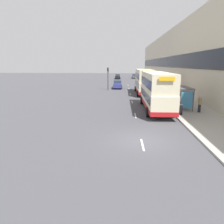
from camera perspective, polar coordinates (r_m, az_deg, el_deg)
ground_plane at (r=14.20m, az=8.41°, el=-8.08°), size 220.00×220.00×0.00m
pavement at (r=52.50m, az=11.76°, el=7.60°), size 5.00×93.00×0.14m
terrace_facade at (r=53.01m, az=16.49°, el=14.20°), size 3.10×93.00×12.71m
lane_mark_0 at (r=13.53m, az=8.69°, el=-9.19°), size 0.12×2.00×0.01m
lane_mark_1 at (r=20.86m, az=6.69°, el=-0.99°), size 0.12×2.00×0.01m
lane_mark_2 at (r=28.40m, az=5.75°, el=2.90°), size 0.12×2.00×0.01m
lane_mark_3 at (r=36.03m, az=5.21°, el=5.15°), size 0.12×2.00×0.01m
lane_mark_4 at (r=43.69m, az=4.85°, el=6.62°), size 0.12×2.00×0.01m
lane_mark_5 at (r=51.38m, az=4.60°, el=7.64°), size 0.12×2.00×0.01m
bus_shelter at (r=24.61m, az=19.95°, el=4.94°), size 1.60×4.20×2.48m
double_decker_bus_near at (r=23.38m, az=12.54°, el=6.03°), size 2.85×10.29×4.30m
double_decker_bus_ahead at (r=36.48m, az=9.14°, el=8.75°), size 2.85×10.16×4.30m
car_0 at (r=72.99m, az=1.62°, el=10.09°), size 1.96×4.30×1.79m
car_1 at (r=44.27m, az=1.60°, el=7.91°), size 2.01×4.45×1.82m
car_2 at (r=76.74m, az=6.47°, el=10.14°), size 1.98×4.14×1.69m
pedestrian_at_shelter at (r=27.89m, az=17.96°, el=4.18°), size 0.33×0.33×1.68m
pedestrian_1 at (r=29.21m, az=21.88°, el=4.28°), size 0.33×0.33×1.69m
pedestrian_2 at (r=22.63m, az=17.93°, el=2.15°), size 0.33×0.33×1.68m
pedestrian_3 at (r=29.12m, az=16.67°, el=4.69°), size 0.34×0.34×1.72m
pedestrian_4 at (r=23.36m, az=23.78°, el=2.15°), size 0.36×0.36×1.80m
litter_bin at (r=21.62m, az=18.84°, el=0.69°), size 0.55×0.55×1.05m
traffic_light_far_kerb at (r=41.42m, az=-1.18°, el=10.58°), size 0.30×0.32×4.59m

